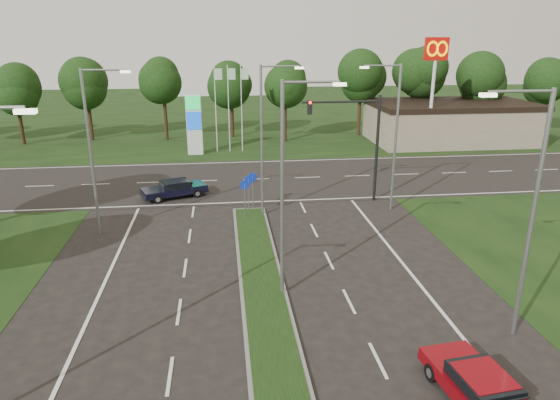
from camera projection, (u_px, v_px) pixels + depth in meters
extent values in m
plane|color=black|center=(280.00, 388.00, 15.72)|extent=(160.00, 160.00, 0.00)
cube|color=black|center=(232.00, 117.00, 67.56)|extent=(160.00, 50.00, 0.02)
cube|color=black|center=(243.00, 180.00, 38.34)|extent=(160.00, 12.00, 0.02)
cube|color=slate|center=(268.00, 318.00, 19.47)|extent=(2.00, 26.00, 0.12)
cube|color=gray|center=(450.00, 122.00, 51.47)|extent=(16.00, 9.00, 4.00)
cylinder|color=gray|center=(282.00, 194.00, 20.05)|extent=(0.16, 0.16, 9.00)
cylinder|color=gray|center=(311.00, 82.00, 18.78)|extent=(2.20, 0.10, 0.10)
cube|color=#FFF2CC|center=(340.00, 84.00, 18.94)|extent=(0.50, 0.22, 0.12)
cylinder|color=gray|center=(262.00, 143.00, 29.47)|extent=(0.16, 0.16, 9.00)
cylinder|color=gray|center=(280.00, 66.00, 28.21)|extent=(2.20, 0.10, 0.10)
cube|color=#FFF2CC|center=(299.00, 68.00, 28.36)|extent=(0.50, 0.22, 0.12)
cube|color=#FFF2CC|center=(25.00, 111.00, 12.25)|extent=(0.50, 0.22, 0.12)
cylinder|color=gray|center=(91.00, 155.00, 26.55)|extent=(0.16, 0.16, 9.00)
cylinder|color=gray|center=(103.00, 70.00, 25.29)|extent=(2.20, 0.10, 0.10)
cube|color=#FFF2CC|center=(125.00, 72.00, 25.44)|extent=(0.50, 0.22, 0.12)
cylinder|color=gray|center=(396.00, 140.00, 30.38)|extent=(0.16, 0.16, 9.00)
cylinder|color=gray|center=(383.00, 66.00, 28.88)|extent=(2.20, 0.10, 0.10)
cube|color=#FFF2CC|center=(364.00, 67.00, 28.79)|extent=(0.50, 0.22, 0.12)
cylinder|color=gray|center=(532.00, 221.00, 17.19)|extent=(0.16, 0.16, 9.00)
cylinder|color=gray|center=(521.00, 91.00, 15.68)|extent=(2.20, 0.10, 0.10)
cube|color=#FFF2CC|center=(488.00, 95.00, 15.59)|extent=(0.50, 0.22, 0.12)
cylinder|color=black|center=(377.00, 149.00, 32.53)|extent=(0.20, 0.20, 7.00)
cylinder|color=black|center=(341.00, 102.00, 31.27)|extent=(5.00, 0.14, 0.14)
cube|color=black|center=(310.00, 107.00, 31.15)|extent=(0.28, 0.28, 0.90)
sphere|color=#FF190C|center=(310.00, 103.00, 30.88)|extent=(0.20, 0.20, 0.20)
cylinder|color=gray|center=(245.00, 201.00, 29.95)|extent=(0.06, 0.06, 2.20)
cylinder|color=#0C26A5|center=(244.00, 185.00, 29.63)|extent=(0.56, 0.04, 0.56)
cylinder|color=gray|center=(249.00, 196.00, 30.92)|extent=(0.06, 0.06, 2.20)
cylinder|color=#0C26A5|center=(248.00, 180.00, 30.61)|extent=(0.56, 0.04, 0.56)
cylinder|color=gray|center=(253.00, 192.00, 31.62)|extent=(0.06, 0.06, 2.20)
cylinder|color=#0C26A5|center=(253.00, 177.00, 31.30)|extent=(0.56, 0.04, 0.56)
cube|color=silver|center=(194.00, 122.00, 45.44)|extent=(1.40, 0.30, 6.00)
cube|color=#0CA53F|center=(193.00, 103.00, 44.70)|extent=(1.30, 0.08, 1.20)
cube|color=#0C3FBF|center=(194.00, 121.00, 45.20)|extent=(1.30, 0.08, 1.60)
cylinder|color=silver|center=(216.00, 110.00, 46.29)|extent=(0.08, 0.08, 8.00)
cube|color=#B2D8B2|center=(218.00, 74.00, 45.32)|extent=(0.70, 0.02, 1.00)
cylinder|color=silver|center=(229.00, 109.00, 46.42)|extent=(0.08, 0.08, 8.00)
cube|color=#B2D8B2|center=(231.00, 74.00, 45.45)|extent=(0.70, 0.02, 1.00)
cylinder|color=silver|center=(242.00, 109.00, 46.55)|extent=(0.08, 0.08, 8.00)
cube|color=#B2D8B2|center=(245.00, 74.00, 45.58)|extent=(0.70, 0.02, 1.00)
cylinder|color=silver|center=(432.00, 98.00, 46.31)|extent=(0.30, 0.30, 10.00)
cube|color=#BF0C07|center=(436.00, 49.00, 44.92)|extent=(2.20, 0.35, 2.00)
torus|color=#FFC600|center=(433.00, 49.00, 44.67)|extent=(1.06, 0.16, 1.06)
torus|color=#FFC600|center=(442.00, 49.00, 44.77)|extent=(1.06, 0.16, 1.06)
cylinder|color=black|center=(236.00, 118.00, 52.73)|extent=(0.36, 0.36, 4.40)
sphere|color=black|center=(235.00, 77.00, 51.38)|extent=(6.00, 6.00, 6.00)
sphere|color=black|center=(237.00, 67.00, 50.91)|extent=(4.80, 4.80, 4.80)
cube|color=maroon|center=(480.00, 391.00, 14.81)|extent=(2.23, 4.44, 0.44)
cube|color=black|center=(484.00, 381.00, 14.60)|extent=(1.69, 2.04, 0.41)
cube|color=maroon|center=(484.00, 375.00, 14.54)|extent=(1.57, 1.69, 0.04)
cylinder|color=black|center=(432.00, 373.00, 15.97)|extent=(0.26, 0.62, 0.60)
cylinder|color=black|center=(475.00, 365.00, 16.32)|extent=(0.26, 0.62, 0.60)
cube|color=black|center=(174.00, 190.00, 34.01)|extent=(4.59, 3.14, 0.43)
cube|color=black|center=(175.00, 184.00, 33.92)|extent=(2.28, 2.05, 0.41)
cube|color=black|center=(175.00, 181.00, 33.85)|extent=(1.93, 1.85, 0.04)
cylinder|color=black|center=(158.00, 199.00, 32.82)|extent=(0.63, 0.39, 0.60)
cylinder|color=black|center=(152.00, 193.00, 34.15)|extent=(0.63, 0.39, 0.60)
cylinder|color=black|center=(197.00, 193.00, 34.02)|extent=(0.63, 0.39, 0.60)
cylinder|color=black|center=(190.00, 188.00, 35.35)|extent=(0.63, 0.39, 0.60)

